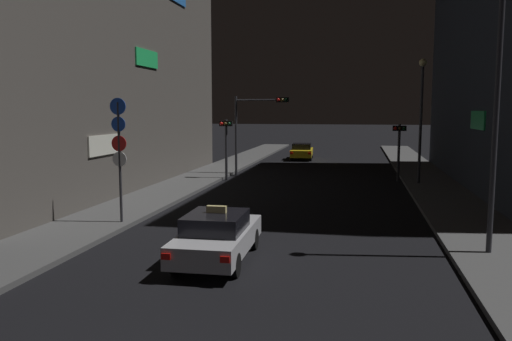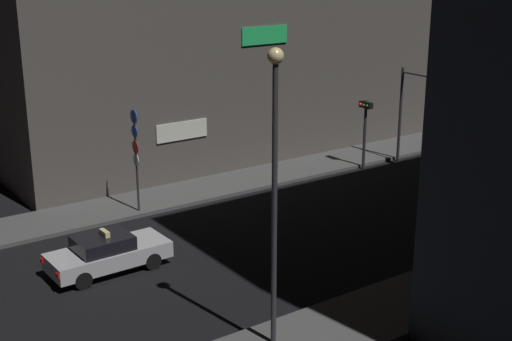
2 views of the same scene
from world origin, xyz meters
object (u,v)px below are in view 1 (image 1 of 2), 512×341
object	(u,v)px
sign_pole_left	(119,148)
street_lamp_near_block	(499,63)
far_car	(302,151)
traffic_light_left_kerb	(226,137)
traffic_light_overhead	(256,119)
traffic_light_right_kerb	(399,140)
taxi	(217,236)
street_lamp_far_block	(421,107)

from	to	relation	value
sign_pole_left	street_lamp_near_block	size ratio (longest dim) A/B	0.53
far_car	traffic_light_left_kerb	distance (m)	14.69
traffic_light_overhead	traffic_light_right_kerb	bearing A→B (deg)	-6.25
traffic_light_left_kerb	traffic_light_right_kerb	size ratio (longest dim) A/B	1.08
taxi	traffic_light_left_kerb	bearing A→B (deg)	103.75
traffic_light_overhead	traffic_light_right_kerb	world-z (taller)	traffic_light_overhead
street_lamp_near_block	sign_pole_left	bearing A→B (deg)	172.30
far_car	sign_pole_left	xyz separation A→B (m)	(-3.83, -27.09, 2.19)
traffic_light_left_kerb	sign_pole_left	bearing A→B (deg)	-93.06
far_car	street_lamp_near_block	xyz separation A→B (m)	(8.61, -28.77, 4.89)
traffic_light_left_kerb	street_lamp_near_block	bearing A→B (deg)	-51.08
street_lamp_far_block	far_car	bearing A→B (deg)	119.73
far_car	street_lamp_far_block	size ratio (longest dim) A/B	0.65
sign_pole_left	street_lamp_far_block	xyz separation A→B (m)	(12.06, 12.67, 1.60)
far_car	street_lamp_far_block	distance (m)	17.03
far_car	sign_pole_left	bearing A→B (deg)	-98.04
traffic_light_overhead	street_lamp_near_block	xyz separation A→B (m)	(10.43, -17.15, 1.86)
taxi	traffic_light_left_kerb	size ratio (longest dim) A/B	1.20
traffic_light_left_kerb	street_lamp_near_block	size ratio (longest dim) A/B	0.43
traffic_light_right_kerb	street_lamp_far_block	bearing A→B (deg)	-60.97
taxi	street_lamp_far_block	bearing A→B (deg)	65.60
taxi	traffic_light_left_kerb	world-z (taller)	traffic_light_left_kerb
traffic_light_overhead	street_lamp_far_block	distance (m)	10.46
traffic_light_right_kerb	sign_pole_left	distance (m)	18.22
street_lamp_far_block	traffic_light_overhead	bearing A→B (deg)	164.48
traffic_light_left_kerb	sign_pole_left	xyz separation A→B (m)	(-0.69, -12.87, 0.24)
traffic_light_overhead	taxi	bearing A→B (deg)	-81.93
far_car	traffic_light_right_kerb	bearing A→B (deg)	-60.17
traffic_light_left_kerb	street_lamp_far_block	bearing A→B (deg)	-1.00
street_lamp_far_block	traffic_light_right_kerb	bearing A→B (deg)	119.03
traffic_light_right_kerb	street_lamp_far_block	world-z (taller)	street_lamp_far_block
sign_pole_left	street_lamp_near_block	xyz separation A→B (m)	(12.44, -1.68, 2.70)
far_car	street_lamp_far_block	bearing A→B (deg)	-60.27
far_car	taxi	bearing A→B (deg)	-88.36
sign_pole_left	street_lamp_far_block	world-z (taller)	street_lamp_far_block
taxi	traffic_light_overhead	distance (m)	19.44
street_lamp_far_block	sign_pole_left	bearing A→B (deg)	-133.58
traffic_light_overhead	street_lamp_near_block	distance (m)	20.16
taxi	traffic_light_left_kerb	xyz separation A→B (m)	(-4.02, 16.42, 1.95)
traffic_light_overhead	traffic_light_left_kerb	world-z (taller)	traffic_light_overhead
traffic_light_overhead	traffic_light_left_kerb	distance (m)	3.10
taxi	sign_pole_left	distance (m)	6.28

